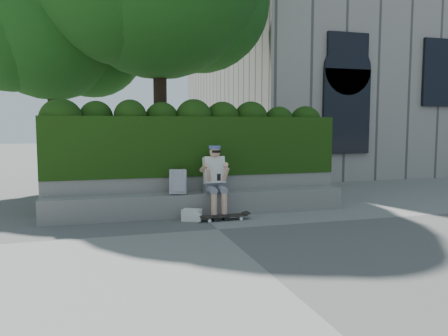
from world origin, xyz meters
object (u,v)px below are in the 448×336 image
object	(u,v)px
backpack_plaid	(178,182)
backpack_ground	(192,215)
person	(215,178)
skateboard	(224,216)

from	to	relation	value
backpack_plaid	backpack_ground	world-z (taller)	backpack_plaid
person	backpack_ground	world-z (taller)	person
person	backpack_plaid	distance (m)	0.72
person	backpack_ground	bearing A→B (deg)	-151.54
person	backpack_plaid	bearing A→B (deg)	173.46
backpack_plaid	backpack_ground	distance (m)	0.71
backpack_ground	person	bearing A→B (deg)	59.66
backpack_ground	skateboard	bearing A→B (deg)	18.89
skateboard	backpack_plaid	distance (m)	1.10
person	skateboard	world-z (taller)	person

